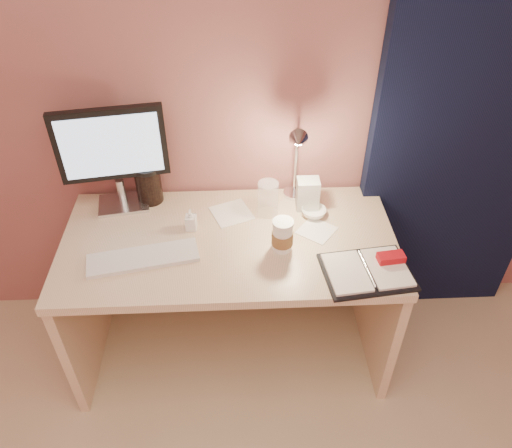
{
  "coord_description": "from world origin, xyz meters",
  "views": [
    {
      "loc": [
        0.04,
        -0.19,
        2.11
      ],
      "look_at": [
        0.11,
        1.33,
        0.85
      ],
      "focal_mm": 35.0,
      "sensor_mm": 36.0,
      "label": 1
    }
  ],
  "objects_px": {
    "keyboard": "(143,258)",
    "coffee_cup": "(282,236)",
    "clear_cup": "(268,198)",
    "monitor": "(113,150)",
    "desk_lamp": "(303,158)",
    "product_box": "(308,194)",
    "dark_jar": "(149,185)",
    "lotion_bottle": "(191,220)",
    "desk": "(231,266)",
    "planner": "(369,270)",
    "bowl": "(314,212)"
  },
  "relations": [
    {
      "from": "planner",
      "to": "keyboard",
      "type": "bearing_deg",
      "value": 165.95
    },
    {
      "from": "monitor",
      "to": "bowl",
      "type": "height_order",
      "value": "monitor"
    },
    {
      "from": "desk",
      "to": "dark_jar",
      "type": "distance_m",
      "value": 0.52
    },
    {
      "from": "lotion_bottle",
      "to": "desk_lamp",
      "type": "relative_size",
      "value": 0.23
    },
    {
      "from": "clear_cup",
      "to": "monitor",
      "type": "bearing_deg",
      "value": 172.45
    },
    {
      "from": "clear_cup",
      "to": "desk_lamp",
      "type": "relative_size",
      "value": 0.37
    },
    {
      "from": "clear_cup",
      "to": "coffee_cup",
      "type": "bearing_deg",
      "value": -79.78
    },
    {
      "from": "desk",
      "to": "monitor",
      "type": "xyz_separation_m",
      "value": [
        -0.47,
        0.18,
        0.51
      ]
    },
    {
      "from": "desk",
      "to": "product_box",
      "type": "distance_m",
      "value": 0.48
    },
    {
      "from": "desk",
      "to": "desk_lamp",
      "type": "distance_m",
      "value": 0.6
    },
    {
      "from": "coffee_cup",
      "to": "desk_lamp",
      "type": "bearing_deg",
      "value": 68.83
    },
    {
      "from": "desk",
      "to": "lotion_bottle",
      "type": "xyz_separation_m",
      "value": [
        -0.16,
        0.0,
        0.28
      ]
    },
    {
      "from": "monitor",
      "to": "coffee_cup",
      "type": "xyz_separation_m",
      "value": [
        0.69,
        -0.32,
        -0.22
      ]
    },
    {
      "from": "planner",
      "to": "lotion_bottle",
      "type": "xyz_separation_m",
      "value": [
        -0.7,
        0.3,
        0.04
      ]
    },
    {
      "from": "desk",
      "to": "coffee_cup",
      "type": "relative_size",
      "value": 9.88
    },
    {
      "from": "coffee_cup",
      "to": "product_box",
      "type": "distance_m",
      "value": 0.3
    },
    {
      "from": "clear_cup",
      "to": "dark_jar",
      "type": "relative_size",
      "value": 0.97
    },
    {
      "from": "keyboard",
      "to": "coffee_cup",
      "type": "height_order",
      "value": "coffee_cup"
    },
    {
      "from": "lotion_bottle",
      "to": "dark_jar",
      "type": "xyz_separation_m",
      "value": [
        -0.2,
        0.22,
        0.03
      ]
    },
    {
      "from": "desk",
      "to": "clear_cup",
      "type": "distance_m",
      "value": 0.36
    },
    {
      "from": "keyboard",
      "to": "clear_cup",
      "type": "distance_m",
      "value": 0.59
    },
    {
      "from": "desk",
      "to": "bowl",
      "type": "bearing_deg",
      "value": 10.57
    },
    {
      "from": "desk",
      "to": "planner",
      "type": "height_order",
      "value": "planner"
    },
    {
      "from": "desk",
      "to": "desk_lamp",
      "type": "relative_size",
      "value": 3.29
    },
    {
      "from": "monitor",
      "to": "product_box",
      "type": "height_order",
      "value": "monitor"
    },
    {
      "from": "monitor",
      "to": "keyboard",
      "type": "relative_size",
      "value": 1.1
    },
    {
      "from": "lotion_bottle",
      "to": "dark_jar",
      "type": "relative_size",
      "value": 0.61
    },
    {
      "from": "monitor",
      "to": "bowl",
      "type": "xyz_separation_m",
      "value": [
        0.85,
        -0.11,
        -0.27
      ]
    },
    {
      "from": "lotion_bottle",
      "to": "desk",
      "type": "bearing_deg",
      "value": -0.98
    },
    {
      "from": "desk",
      "to": "monitor",
      "type": "relative_size",
      "value": 2.91
    },
    {
      "from": "keyboard",
      "to": "product_box",
      "type": "bearing_deg",
      "value": 13.1
    },
    {
      "from": "clear_cup",
      "to": "product_box",
      "type": "distance_m",
      "value": 0.18
    },
    {
      "from": "keyboard",
      "to": "desk_lamp",
      "type": "distance_m",
      "value": 0.77
    },
    {
      "from": "lotion_bottle",
      "to": "product_box",
      "type": "distance_m",
      "value": 0.53
    },
    {
      "from": "desk",
      "to": "coffee_cup",
      "type": "xyz_separation_m",
      "value": [
        0.22,
        -0.14,
        0.29
      ]
    },
    {
      "from": "clear_cup",
      "to": "desk_lamp",
      "type": "bearing_deg",
      "value": 8.93
    },
    {
      "from": "keyboard",
      "to": "dark_jar",
      "type": "height_order",
      "value": "dark_jar"
    },
    {
      "from": "keyboard",
      "to": "bowl",
      "type": "bearing_deg",
      "value": 8.22
    },
    {
      "from": "monitor",
      "to": "dark_jar",
      "type": "bearing_deg",
      "value": 7.69
    },
    {
      "from": "coffee_cup",
      "to": "lotion_bottle",
      "type": "xyz_separation_m",
      "value": [
        -0.38,
        0.14,
        -0.02
      ]
    },
    {
      "from": "keyboard",
      "to": "coffee_cup",
      "type": "bearing_deg",
      "value": -6.83
    },
    {
      "from": "clear_cup",
      "to": "dark_jar",
      "type": "distance_m",
      "value": 0.54
    },
    {
      "from": "planner",
      "to": "product_box",
      "type": "height_order",
      "value": "product_box"
    },
    {
      "from": "lotion_bottle",
      "to": "product_box",
      "type": "bearing_deg",
      "value": 14.04
    },
    {
      "from": "dark_jar",
      "to": "keyboard",
      "type": "bearing_deg",
      "value": -87.93
    },
    {
      "from": "desk",
      "to": "dark_jar",
      "type": "bearing_deg",
      "value": 148.46
    },
    {
      "from": "planner",
      "to": "desk_lamp",
      "type": "distance_m",
      "value": 0.53
    },
    {
      "from": "coffee_cup",
      "to": "dark_jar",
      "type": "distance_m",
      "value": 0.68
    },
    {
      "from": "monitor",
      "to": "clear_cup",
      "type": "bearing_deg",
      "value": -16.54
    },
    {
      "from": "desk",
      "to": "clear_cup",
      "type": "bearing_deg",
      "value": 29.11
    }
  ]
}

